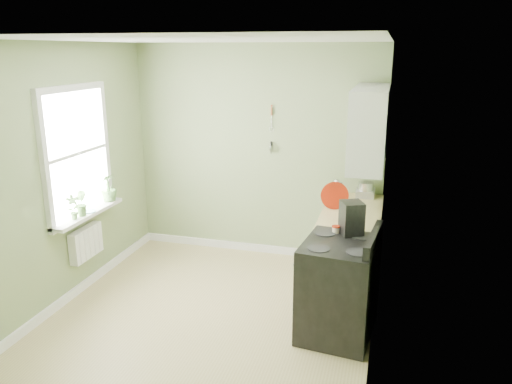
% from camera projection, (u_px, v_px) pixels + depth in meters
% --- Properties ---
extents(floor, '(3.20, 3.60, 0.02)m').
position_uv_depth(floor, '(210.00, 318.00, 5.07)').
color(floor, tan).
rests_on(floor, ground).
extents(ceiling, '(3.20, 3.60, 0.02)m').
position_uv_depth(ceiling, '(201.00, 38.00, 4.32)').
color(ceiling, white).
rests_on(ceiling, wall_back).
extents(wall_back, '(3.20, 0.02, 2.70)m').
position_uv_depth(wall_back, '(257.00, 152.00, 6.37)').
color(wall_back, gray).
rests_on(wall_back, floor).
extents(wall_left, '(0.02, 3.60, 2.70)m').
position_uv_depth(wall_left, '(58.00, 178.00, 5.10)').
color(wall_left, gray).
rests_on(wall_left, floor).
extents(wall_right, '(0.02, 3.60, 2.70)m').
position_uv_depth(wall_right, '(381.00, 203.00, 4.28)').
color(wall_right, gray).
rests_on(wall_right, floor).
extents(base_cabinets, '(0.60, 1.60, 0.87)m').
position_uv_depth(base_cabinets, '(350.00, 253.00, 5.54)').
color(base_cabinets, silver).
rests_on(base_cabinets, floor).
extents(countertop, '(0.64, 1.60, 0.04)m').
position_uv_depth(countertop, '(351.00, 215.00, 5.42)').
color(countertop, tan).
rests_on(countertop, base_cabinets).
extents(upper_cabinets, '(0.35, 1.40, 0.80)m').
position_uv_depth(upper_cabinets, '(370.00, 126.00, 5.21)').
color(upper_cabinets, silver).
rests_on(upper_cabinets, wall_right).
extents(window, '(0.06, 1.14, 1.44)m').
position_uv_depth(window, '(76.00, 153.00, 5.32)').
color(window, white).
rests_on(window, wall_left).
extents(window_sill, '(0.18, 1.14, 0.04)m').
position_uv_depth(window_sill, '(88.00, 213.00, 5.49)').
color(window_sill, white).
rests_on(window_sill, wall_left).
extents(radiator, '(0.12, 0.50, 0.35)m').
position_uv_depth(radiator, '(86.00, 243.00, 5.54)').
color(radiator, white).
rests_on(radiator, wall_left).
extents(wall_utensils, '(0.02, 0.14, 0.58)m').
position_uv_depth(wall_utensils, '(271.00, 137.00, 6.23)').
color(wall_utensils, tan).
rests_on(wall_utensils, wall_back).
extents(stove, '(0.74, 0.82, 1.05)m').
position_uv_depth(stove, '(339.00, 288.00, 4.66)').
color(stove, black).
rests_on(stove, floor).
extents(stand_mixer, '(0.22, 0.37, 0.43)m').
position_uv_depth(stand_mixer, '(366.00, 181.00, 6.02)').
color(stand_mixer, '#B2B2B7').
rests_on(stand_mixer, countertop).
extents(kettle, '(0.21, 0.12, 0.21)m').
position_uv_depth(kettle, '(336.00, 188.00, 5.99)').
color(kettle, silver).
rests_on(kettle, countertop).
extents(coffee_maker, '(0.26, 0.27, 0.34)m').
position_uv_depth(coffee_maker, '(351.00, 220.00, 4.71)').
color(coffee_maker, black).
rests_on(coffee_maker, countertop).
extents(red_tray, '(0.31, 0.14, 0.31)m').
position_uv_depth(red_tray, '(335.00, 196.00, 5.50)').
color(red_tray, '#A4200A').
rests_on(red_tray, countertop).
extents(jar, '(0.08, 0.08, 0.08)m').
position_uv_depth(jar, '(336.00, 230.00, 4.77)').
color(jar, tan).
rests_on(jar, countertop).
extents(plant_a, '(0.16, 0.17, 0.27)m').
position_uv_depth(plant_a, '(73.00, 207.00, 5.19)').
color(plant_a, '#456C34').
rests_on(plant_a, window_sill).
extents(plant_b, '(0.19, 0.19, 0.27)m').
position_uv_depth(plant_b, '(81.00, 203.00, 5.32)').
color(plant_b, '#456C34').
rests_on(plant_b, window_sill).
extents(plant_c, '(0.22, 0.22, 0.33)m').
position_uv_depth(plant_c, '(109.00, 188.00, 5.83)').
color(plant_c, '#456C34').
rests_on(plant_c, window_sill).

